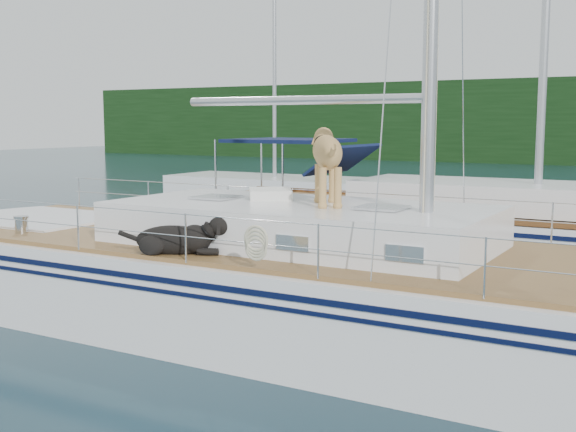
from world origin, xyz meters
The scene contains 4 objects.
ground centered at (0.00, 0.00, 0.00)m, with size 120.00×120.00×0.00m, color black.
main_sailboat centered at (0.10, 0.00, 0.68)m, with size 12.00×3.83×14.01m.
neighbor_sailboat centered at (0.49, 6.04, 0.63)m, with size 11.00×3.50×13.30m.
bg_boat_west centered at (-8.00, 14.00, 0.45)m, with size 8.00×3.00×11.65m.
Camera 1 is at (5.54, -8.57, 2.91)m, focal length 45.00 mm.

